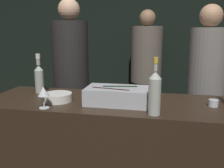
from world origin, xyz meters
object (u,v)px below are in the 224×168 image
object	(u,v)px
person_blond_tee	(146,70)
bowl_white	(58,97)
ice_bin_with_bottles	(117,95)
candle_votive	(213,103)
rose_wine_bottle	(155,92)
wine_glass	(43,92)
white_wine_bottle	(39,77)
person_in_hoodie	(71,79)
person_grey_polo	(205,85)

from	to	relation	value
person_blond_tee	bowl_white	bearing A→B (deg)	-125.39
ice_bin_with_bottles	bowl_white	distance (m)	0.43
ice_bin_with_bottles	bowl_white	world-z (taller)	ice_bin_with_bottles
candle_votive	rose_wine_bottle	distance (m)	0.47
wine_glass	white_wine_bottle	bearing A→B (deg)	120.68
bowl_white	candle_votive	world-z (taller)	bowl_white
ice_bin_with_bottles	rose_wine_bottle	xyz separation A→B (m)	(0.26, -0.18, 0.08)
person_in_hoodie	person_grey_polo	bearing A→B (deg)	64.26
wine_glass	ice_bin_with_bottles	bearing A→B (deg)	23.94
white_wine_bottle	person_blond_tee	world-z (taller)	person_blond_tee
ice_bin_with_bottles	candle_votive	xyz separation A→B (m)	(0.65, 0.06, -0.04)
rose_wine_bottle	person_grey_polo	xyz separation A→B (m)	(0.46, 1.02, -0.16)
bowl_white	wine_glass	bearing A→B (deg)	-96.07
bowl_white	candle_votive	size ratio (longest dim) A/B	3.17
bowl_white	ice_bin_with_bottles	bearing A→B (deg)	3.16
candle_votive	person_blond_tee	world-z (taller)	person_blond_tee
white_wine_bottle	person_in_hoodie	distance (m)	0.52
candle_votive	white_wine_bottle	distance (m)	1.34
white_wine_bottle	ice_bin_with_bottles	bearing A→B (deg)	-15.39
wine_glass	person_in_hoodie	size ratio (longest dim) A/B	0.08
wine_glass	person_in_hoodie	bearing A→B (deg)	99.31
person_grey_polo	person_in_hoodie	bearing A→B (deg)	75.55
wine_glass	person_grey_polo	world-z (taller)	person_grey_polo
wine_glass	rose_wine_bottle	size ratio (longest dim) A/B	0.41
white_wine_bottle	bowl_white	bearing A→B (deg)	-40.35
rose_wine_bottle	person_in_hoodie	world-z (taller)	person_in_hoodie
person_grey_polo	white_wine_bottle	bearing A→B (deg)	94.18
bowl_white	person_in_hoodie	xyz separation A→B (m)	(-0.17, 0.72, -0.01)
rose_wine_bottle	person_in_hoodie	xyz separation A→B (m)	(-0.86, 0.88, -0.12)
ice_bin_with_bottles	person_in_hoodie	distance (m)	0.92
rose_wine_bottle	wine_glass	bearing A→B (deg)	-178.70
candle_votive	white_wine_bottle	world-z (taller)	white_wine_bottle
person_in_hoodie	ice_bin_with_bottles	bearing A→B (deg)	8.85
ice_bin_with_bottles	person_blond_tee	world-z (taller)	person_blond_tee
white_wine_bottle	person_in_hoodie	world-z (taller)	person_in_hoodie
person_blond_tee	person_grey_polo	xyz separation A→B (m)	(0.63, -0.86, -0.01)
bowl_white	person_blond_tee	size ratio (longest dim) A/B	0.12
ice_bin_with_bottles	white_wine_bottle	size ratio (longest dim) A/B	1.36
white_wine_bottle	wine_glass	bearing A→B (deg)	-59.32
ice_bin_with_bottles	rose_wine_bottle	distance (m)	0.33
rose_wine_bottle	person_grey_polo	world-z (taller)	person_grey_polo
bowl_white	rose_wine_bottle	size ratio (longest dim) A/B	0.59
wine_glass	rose_wine_bottle	xyz separation A→B (m)	(0.71, 0.02, 0.04)
wine_glass	person_blond_tee	distance (m)	1.98
rose_wine_bottle	candle_votive	bearing A→B (deg)	32.49
person_in_hoodie	person_blond_tee	size ratio (longest dim) A/B	1.02
rose_wine_bottle	person_blond_tee	xyz separation A→B (m)	(-0.17, 1.88, -0.16)
ice_bin_with_bottles	candle_votive	size ratio (longest dim) A/B	6.72
wine_glass	person_in_hoodie	xyz separation A→B (m)	(-0.15, 0.89, -0.09)
person_blond_tee	rose_wine_bottle	bearing A→B (deg)	-103.32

